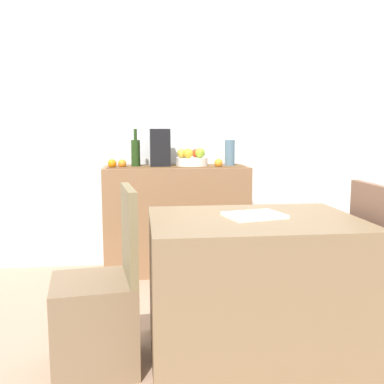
{
  "coord_description": "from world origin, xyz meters",
  "views": [
    {
      "loc": [
        -0.31,
        -2.62,
        1.17
      ],
      "look_at": [
        0.04,
        0.35,
        0.75
      ],
      "focal_mm": 40.71,
      "sensor_mm": 36.0,
      "label": 1
    }
  ],
  "objects": [
    {
      "name": "sideboard_console",
      "position": [
        -0.03,
        0.92,
        0.44
      ],
      "size": [
        1.17,
        0.42,
        0.88
      ],
      "primitive_type": "cube",
      "color": "#8D6442",
      "rests_on": "ground"
    },
    {
      "name": "apple_center",
      "position": [
        0.17,
        0.89,
        0.99
      ],
      "size": [
        0.08,
        0.08,
        0.08
      ],
      "primitive_type": "sphere",
      "color": "#8AAA2D",
      "rests_on": "fruit_bowl"
    },
    {
      "name": "dining_table",
      "position": [
        0.25,
        -0.54,
        0.37
      ],
      "size": [
        1.04,
        0.76,
        0.74
      ],
      "primitive_type": "cube",
      "color": "#8A6E4D",
      "rests_on": "ground"
    },
    {
      "name": "coffee_maker",
      "position": [
        -0.15,
        0.92,
        1.03
      ],
      "size": [
        0.16,
        0.18,
        0.31
      ],
      "primitive_type": "cube",
      "color": "black",
      "rests_on": "sideboard_console"
    },
    {
      "name": "wine_bottle",
      "position": [
        -0.35,
        0.92,
        1.0
      ],
      "size": [
        0.07,
        0.07,
        0.3
      ],
      "color": "#223D15",
      "rests_on": "sideboard_console"
    },
    {
      "name": "orange_loose_end",
      "position": [
        -0.46,
        0.86,
        0.91
      ],
      "size": [
        0.07,
        0.07,
        0.07
      ],
      "primitive_type": "sphere",
      "color": "orange",
      "rests_on": "sideboard_console"
    },
    {
      "name": "apple_rear",
      "position": [
        0.07,
        0.86,
        0.99
      ],
      "size": [
        0.08,
        0.08,
        0.08
      ],
      "primitive_type": "sphere",
      "color": "gold",
      "rests_on": "fruit_bowl"
    },
    {
      "name": "chair_near_window",
      "position": [
        -0.53,
        -0.54,
        0.27
      ],
      "size": [
        0.45,
        0.45,
        0.9
      ],
      "color": "#84694D",
      "rests_on": "ground"
    },
    {
      "name": "apple_front",
      "position": [
        0.02,
        0.91,
        0.99
      ],
      "size": [
        0.07,
        0.07,
        0.07
      ],
      "primitive_type": "sphere",
      "color": "gold",
      "rests_on": "fruit_bowl"
    },
    {
      "name": "ceramic_vase",
      "position": [
        0.42,
        0.92,
        0.99
      ],
      "size": [
        0.08,
        0.08,
        0.21
      ],
      "primitive_type": "cylinder",
      "color": "slate",
      "rests_on": "sideboard_console"
    },
    {
      "name": "room_wall_rear",
      "position": [
        0.0,
        1.18,
        1.35
      ],
      "size": [
        6.4,
        0.06,
        2.7
      ],
      "primitive_type": "cube",
      "color": "silver",
      "rests_on": "ground"
    },
    {
      "name": "ground_plane",
      "position": [
        0.0,
        0.0,
        -0.01
      ],
      "size": [
        6.4,
        6.4,
        0.02
      ],
      "primitive_type": "cube",
      "color": "tan",
      "rests_on": "ground"
    },
    {
      "name": "apple_upper",
      "position": [
        0.05,
        0.97,
        0.98
      ],
      "size": [
        0.07,
        0.07,
        0.07
      ],
      "primitive_type": "sphere",
      "color": "#92AE3E",
      "rests_on": "fruit_bowl"
    },
    {
      "name": "open_book",
      "position": [
        0.25,
        -0.53,
        0.75
      ],
      "size": [
        0.32,
        0.27,
        0.02
      ],
      "primitive_type": "cube",
      "rotation": [
        0.0,
        0.0,
        0.24
      ],
      "color": "white",
      "rests_on": "dining_table"
    },
    {
      "name": "fruit_bowl",
      "position": [
        0.1,
        0.92,
        0.92
      ],
      "size": [
        0.26,
        0.26,
        0.07
      ],
      "primitive_type": "cylinder",
      "color": "white",
      "rests_on": "table_runner"
    },
    {
      "name": "orange_loose_mid",
      "position": [
        -0.53,
        0.84,
        0.91
      ],
      "size": [
        0.07,
        0.07,
        0.07
      ],
      "primitive_type": "sphere",
      "color": "orange",
      "rests_on": "sideboard_console"
    },
    {
      "name": "orange_loose_near_bowl",
      "position": [
        0.31,
        0.81,
        0.91
      ],
      "size": [
        0.07,
        0.07,
        0.07
      ],
      "primitive_type": "sphere",
      "color": "orange",
      "rests_on": "sideboard_console"
    },
    {
      "name": "table_runner",
      "position": [
        -0.03,
        0.92,
        0.88
      ],
      "size": [
        1.1,
        0.32,
        0.01
      ],
      "primitive_type": "cube",
      "color": "brown",
      "rests_on": "sideboard_console"
    },
    {
      "name": "apple_left",
      "position": [
        0.14,
        0.97,
        0.99
      ],
      "size": [
        0.07,
        0.07,
        0.07
      ],
      "primitive_type": "sphere",
      "color": "#BB3518",
      "rests_on": "fruit_bowl"
    }
  ]
}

